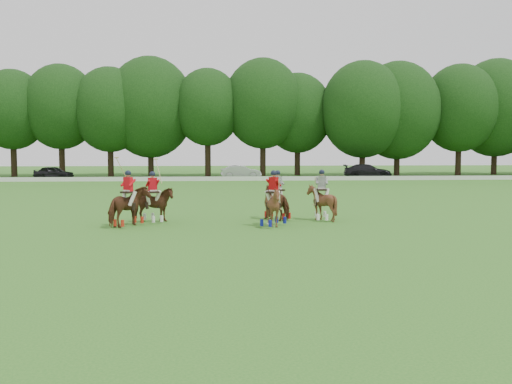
{
  "coord_description": "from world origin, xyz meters",
  "views": [
    {
      "loc": [
        0.61,
        -20.8,
        3.31
      ],
      "look_at": [
        2.48,
        4.2,
        1.4
      ],
      "focal_mm": 40.0,
      "sensor_mm": 36.0,
      "label": 1
    }
  ],
  "objects": [
    {
      "name": "ground",
      "position": [
        0.0,
        0.0,
        0.0
      ],
      "size": [
        180.0,
        180.0,
        0.0
      ],
      "primitive_type": "plane",
      "color": "#2C6E1F",
      "rests_on": "ground"
    },
    {
      "name": "car_right",
      "position": [
        18.03,
        42.5,
        0.78
      ],
      "size": [
        5.65,
        2.95,
        1.56
      ],
      "primitive_type": "imported",
      "rotation": [
        0.0,
        0.0,
        1.42
      ],
      "color": "black",
      "rests_on": "ground"
    },
    {
      "name": "polo_red_b",
      "position": [
        -2.11,
        4.89,
        0.82
      ],
      "size": [
        2.0,
        1.89,
        2.84
      ],
      "color": "#442412",
      "rests_on": "ground"
    },
    {
      "name": "polo_ball",
      "position": [
        2.95,
        3.66,
        0.04
      ],
      "size": [
        0.09,
        0.09,
        0.09
      ],
      "primitive_type": "sphere",
      "color": "white",
      "rests_on": "ground"
    },
    {
      "name": "polo_red_a",
      "position": [
        -3.0,
        3.64,
        0.87
      ],
      "size": [
        1.86,
        2.18,
        2.93
      ],
      "color": "#442412",
      "rests_on": "ground"
    },
    {
      "name": "polo_red_c",
      "position": [
        3.15,
        3.14,
        0.87
      ],
      "size": [
        2.02,
        2.05,
        2.39
      ],
      "color": "#442412",
      "rests_on": "ground"
    },
    {
      "name": "polo_stripe_a",
      "position": [
        3.59,
        5.53,
        0.83
      ],
      "size": [
        1.84,
        2.01,
        2.3
      ],
      "color": "#442412",
      "rests_on": "ground"
    },
    {
      "name": "boundary_rail",
      "position": [
        0.0,
        38.0,
        0.22
      ],
      "size": [
        120.0,
        0.1,
        0.44
      ],
      "primitive_type": "cube",
      "color": "white",
      "rests_on": "ground"
    },
    {
      "name": "tree_line",
      "position": [
        0.26,
        48.05,
        8.23
      ],
      "size": [
        117.98,
        14.32,
        14.75
      ],
      "color": "black",
      "rests_on": "ground"
    },
    {
      "name": "polo_stripe_b",
      "position": [
        5.59,
        5.08,
        0.85
      ],
      "size": [
        1.49,
        1.63,
        2.35
      ],
      "color": "#442412",
      "rests_on": "ground"
    },
    {
      "name": "car_mid",
      "position": [
        3.67,
        42.5,
        0.74
      ],
      "size": [
        4.53,
        1.75,
        1.47
      ],
      "primitive_type": "imported",
      "rotation": [
        0.0,
        0.0,
        1.61
      ],
      "color": "#A7A7AC",
      "rests_on": "ground"
    },
    {
      "name": "car_left",
      "position": [
        -16.69,
        42.5,
        0.71
      ],
      "size": [
        4.4,
        2.37,
        1.42
      ],
      "primitive_type": "imported",
      "rotation": [
        0.0,
        0.0,
        1.4
      ],
      "color": "black",
      "rests_on": "ground"
    }
  ]
}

